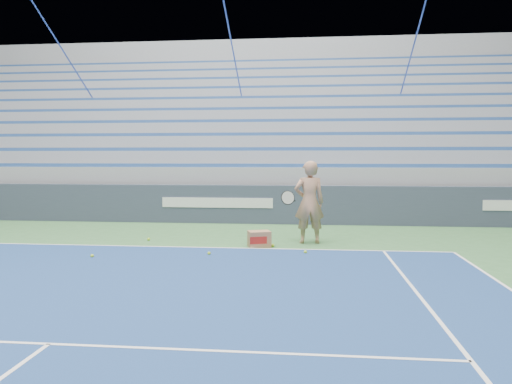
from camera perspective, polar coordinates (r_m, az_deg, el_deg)
sponsor_barrier at (r=14.45m, az=-4.35°, el=-1.37°), size 30.00×0.32×1.10m
bleachers at (r=20.05m, az=-1.43°, el=5.31°), size 31.00×9.15×7.30m
tennis_player at (r=11.02m, az=6.09°, el=-1.17°), size 0.97×0.88×1.82m
ball_box at (r=10.60m, az=0.37°, el=-5.39°), size 0.54×0.47×0.34m
tennis_ball_0 at (r=10.00m, az=-18.22°, el=-6.95°), size 0.07×0.07×0.07m
tennis_ball_1 at (r=9.94m, az=5.66°, el=-6.84°), size 0.07×0.07×0.07m
tennis_ball_2 at (r=11.66m, az=-12.17°, el=-5.29°), size 0.07×0.07×0.07m
tennis_ball_3 at (r=9.79m, az=-5.38°, el=-7.00°), size 0.07×0.07×0.07m
tennis_ball_4 at (r=10.61m, az=1.93°, el=-6.13°), size 0.07×0.07×0.07m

